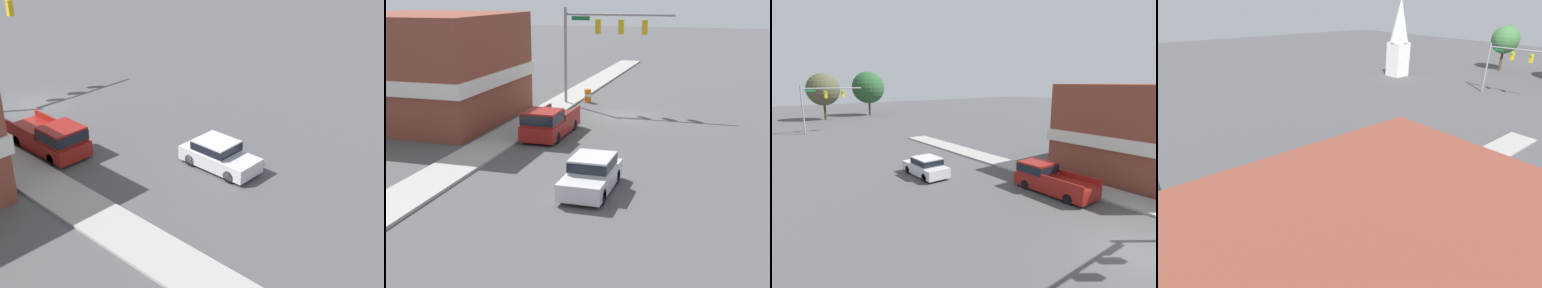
{
  "view_description": "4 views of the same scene",
  "coord_description": "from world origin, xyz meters",
  "views": [
    {
      "loc": [
        17.57,
        30.82,
        13.65
      ],
      "look_at": [
        0.65,
        15.18,
        2.27
      ],
      "focal_mm": 50.0,
      "sensor_mm": 36.0,
      "label": 1
    },
    {
      "loc": [
        -7.46,
        36.32,
        8.42
      ],
      "look_at": [
        -0.64,
        13.82,
        1.72
      ],
      "focal_mm": 50.0,
      "sensor_mm": 36.0,
      "label": 2
    },
    {
      "loc": [
        -12.95,
        -4.7,
        7.26
      ],
      "look_at": [
        1.07,
        13.61,
        2.44
      ],
      "focal_mm": 28.0,
      "sensor_mm": 36.0,
      "label": 3
    },
    {
      "loc": [
        16.03,
        0.54,
        11.76
      ],
      "look_at": [
        -0.13,
        13.26,
        1.99
      ],
      "focal_mm": 28.0,
      "sensor_mm": 36.0,
      "label": 4
    }
  ],
  "objects": [
    {
      "name": "far_signal_assembly",
      "position": [
        -2.83,
        41.8,
        4.98
      ],
      "size": [
        8.4,
        0.49,
        6.82
      ],
      "color": "gray",
      "rests_on": "ground"
    },
    {
      "name": "car_lead",
      "position": [
        -1.61,
        14.99,
        0.79
      ],
      "size": [
        1.88,
        4.25,
        1.53
      ],
      "color": "black",
      "rests_on": "ground"
    },
    {
      "name": "pickup_truck_parked",
      "position": [
        3.26,
        7.1,
        0.9
      ],
      "size": [
        2.08,
        5.36,
        1.83
      ],
      "color": "black",
      "rests_on": "ground"
    },
    {
      "name": "backdrop_tree_left_far",
      "position": [
        -11.51,
        58.23,
        5.55
      ],
      "size": [
        4.85,
        4.85,
        8.0
      ],
      "color": "#4C3823",
      "rests_on": "ground"
    },
    {
      "name": "ground_plane",
      "position": [
        0.0,
        0.0,
        0.0
      ],
      "size": [
        200.0,
        200.0,
        0.0
      ],
      "primitive_type": "plane",
      "color": "#4C4C4F"
    },
    {
      "name": "church_steeple",
      "position": [
        -20.65,
        39.95,
        6.54
      ],
      "size": [
        3.13,
        3.13,
        12.5
      ],
      "color": "white",
      "rests_on": "ground"
    }
  ]
}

